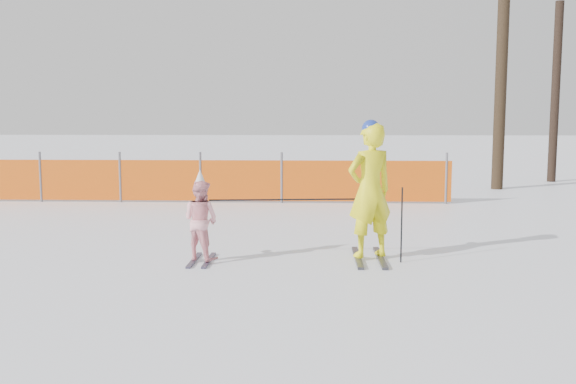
# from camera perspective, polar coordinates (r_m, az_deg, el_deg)

# --- Properties ---
(ground) EXTENTS (120.00, 120.00, 0.00)m
(ground) POSITION_cam_1_polar(r_m,az_deg,el_deg) (9.31, -0.12, -6.49)
(ground) COLOR white
(ground) RESTS_ON ground
(adult) EXTENTS (0.86, 1.41, 2.08)m
(adult) POSITION_cam_1_polar(r_m,az_deg,el_deg) (9.58, 7.29, 0.18)
(adult) COLOR black
(adult) RESTS_ON ground
(child) EXTENTS (0.72, 0.96, 1.36)m
(child) POSITION_cam_1_polar(r_m,az_deg,el_deg) (9.50, -7.76, -2.44)
(child) COLOR black
(child) RESTS_ON ground
(ski_poles) EXTENTS (2.83, 0.25, 1.11)m
(ski_poles) POSITION_cam_1_polar(r_m,az_deg,el_deg) (9.43, 3.19, -1.43)
(ski_poles) COLOR black
(ski_poles) RESTS_ON ground
(safety_fence) EXTENTS (14.16, 0.06, 1.25)m
(safety_fence) POSITION_cam_1_polar(r_m,az_deg,el_deg) (16.11, -11.08, 1.06)
(safety_fence) COLOR #595960
(safety_fence) RESTS_ON ground
(tree_trunks) EXTENTS (2.67, 2.49, 5.72)m
(tree_trunks) POSITION_cam_1_polar(r_m,az_deg,el_deg) (20.74, 20.24, 8.31)
(tree_trunks) COLOR black
(tree_trunks) RESTS_ON ground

